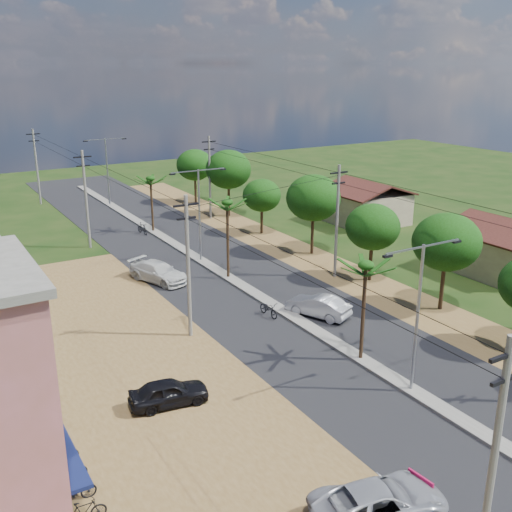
{
  "coord_description": "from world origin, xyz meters",
  "views": [
    {
      "loc": [
        -21.02,
        -19.44,
        16.28
      ],
      "look_at": [
        0.12,
        15.92,
        3.0
      ],
      "focal_mm": 42.0,
      "sensor_mm": 36.0,
      "label": 1
    }
  ],
  "objects": [
    {
      "name": "utility_pole_w_c",
      "position": [
        -7.0,
        34.0,
        4.76
      ],
      "size": [
        1.6,
        0.24,
        9.0
      ],
      "color": "#605E56",
      "rests_on": "ground"
    },
    {
      "name": "utility_pole_e_b",
      "position": [
        7.5,
        16.0,
        4.76
      ],
      "size": [
        1.6,
        0.24,
        9.0
      ],
      "color": "#605E56",
      "rests_on": "ground"
    },
    {
      "name": "moto_rider_west_b",
      "position": [
        -1.2,
        35.81,
        0.57
      ],
      "size": [
        0.76,
        1.96,
        1.15
      ],
      "primitive_type": "imported",
      "rotation": [
        0.0,
        0.0,
        0.12
      ],
      "color": "black",
      "rests_on": "ground"
    },
    {
      "name": "streetlight_mid",
      "position": [
        0.0,
        25.0,
        4.79
      ],
      "size": [
        5.1,
        0.18,
        8.0
      ],
      "color": "gray",
      "rests_on": "ground"
    },
    {
      "name": "utility_pole_w_a",
      "position": [
        -7.0,
        -10.0,
        4.76
      ],
      "size": [
        1.6,
        0.24,
        9.0
      ],
      "color": "#605E56",
      "rests_on": "ground"
    },
    {
      "name": "roadside_sign",
      "position": [
        -5.5,
        -6.0,
        0.5
      ],
      "size": [
        0.19,
        1.21,
        1.01
      ],
      "rotation": [
        0.0,
        0.0,
        0.09
      ],
      "color": "#A50F40",
      "rests_on": "ground"
    },
    {
      "name": "median",
      "position": [
        0.0,
        18.0,
        0.09
      ],
      "size": [
        1.0,
        90.0,
        0.18
      ],
      "primitive_type": "cube",
      "color": "#605E56",
      "rests_on": "ground"
    },
    {
      "name": "utility_pole_w_d",
      "position": [
        -7.0,
        55.0,
        4.76
      ],
      "size": [
        1.6,
        0.24,
        9.0
      ],
      "color": "#605E56",
      "rests_on": "ground"
    },
    {
      "name": "utility_pole_w_b",
      "position": [
        -7.0,
        12.0,
        4.76
      ],
      "size": [
        1.6,
        0.24,
        9.0
      ],
      "color": "#605E56",
      "rests_on": "ground"
    },
    {
      "name": "tree_east_h",
      "position": [
        9.5,
        46.0,
        4.64
      ],
      "size": [
        4.4,
        4.4,
        6.52
      ],
      "color": "black",
      "rests_on": "ground"
    },
    {
      "name": "palm_median_far",
      "position": [
        0.0,
        36.0,
        5.26
      ],
      "size": [
        2.0,
        2.0,
        5.85
      ],
      "color": "black",
      "rests_on": "ground"
    },
    {
      "name": "dirt_lot_west",
      "position": [
        -15.0,
        8.0,
        0.02
      ],
      "size": [
        18.0,
        46.0,
        0.04
      ],
      "primitive_type": "cube",
      "color": "brown",
      "rests_on": "ground"
    },
    {
      "name": "tree_east_f",
      "position": [
        9.2,
        30.0,
        3.89
      ],
      "size": [
        3.8,
        3.8,
        5.52
      ],
      "color": "black",
      "rests_on": "ground"
    },
    {
      "name": "palm_median_near",
      "position": [
        0.0,
        4.0,
        5.54
      ],
      "size": [
        2.0,
        2.0,
        6.15
      ],
      "color": "black",
      "rests_on": "ground"
    },
    {
      "name": "tree_east_c",
      "position": [
        9.7,
        7.0,
        4.86
      ],
      "size": [
        4.6,
        4.6,
        6.83
      ],
      "color": "black",
      "rests_on": "ground"
    },
    {
      "name": "car_parked_dark",
      "position": [
        -11.3,
        5.27,
        0.67
      ],
      "size": [
        4.14,
        2.15,
        1.35
      ],
      "primitive_type": "imported",
      "rotation": [
        0.0,
        0.0,
        1.43
      ],
      "color": "black",
      "rests_on": "ground"
    },
    {
      "name": "car_white_far",
      "position": [
        -5.0,
        22.19,
        0.76
      ],
      "size": [
        3.88,
        5.64,
        1.52
      ],
      "primitive_type": "imported",
      "rotation": [
        0.0,
        0.0,
        0.37
      ],
      "color": "#B9B9B5",
      "rests_on": "ground"
    },
    {
      "name": "palm_median_mid",
      "position": [
        0.0,
        20.0,
        5.9
      ],
      "size": [
        2.0,
        2.0,
        6.55
      ],
      "color": "black",
      "rests_on": "ground"
    },
    {
      "name": "car_parked_silver",
      "position": [
        -7.68,
        -6.08,
        0.73
      ],
      "size": [
        5.65,
        3.48,
        1.46
      ],
      "primitive_type": "imported",
      "rotation": [
        0.0,
        0.0,
        1.36
      ],
      "color": "#A3A5AB",
      "rests_on": "ground"
    },
    {
      "name": "car_silver_mid",
      "position": [
        1.65,
        10.34,
        0.73
      ],
      "size": [
        3.16,
        4.65,
        1.45
      ],
      "primitive_type": "imported",
      "rotation": [
        0.0,
        0.0,
        3.55
      ],
      "color": "#A3A5AB",
      "rests_on": "ground"
    },
    {
      "name": "tree_east_g",
      "position": [
        9.8,
        38.0,
        5.24
      ],
      "size": [
        5.0,
        5.0,
        7.38
      ],
      "color": "black",
      "rests_on": "ground"
    },
    {
      "name": "streetlight_far",
      "position": [
        0.0,
        50.0,
        4.79
      ],
      "size": [
        5.1,
        0.18,
        8.0
      ],
      "color": "gray",
      "rests_on": "ground"
    },
    {
      "name": "utility_pole_e_c",
      "position": [
        7.5,
        38.0,
        4.76
      ],
      "size": [
        1.6,
        0.24,
        9.0
      ],
      "color": "#605E56",
      "rests_on": "ground"
    },
    {
      "name": "road",
      "position": [
        0.0,
        15.0,
        0.02
      ],
      "size": [
        12.0,
        110.0,
        0.04
      ],
      "primitive_type": "cube",
      "color": "black",
      "rests_on": "ground"
    },
    {
      "name": "moto_rider_west_a",
      "position": [
        -1.2,
        12.05,
        0.51
      ],
      "size": [
        0.77,
        1.97,
        1.02
      ],
      "primitive_type": "imported",
      "rotation": [
        0.0,
        0.0,
        0.05
      ],
      "color": "black",
      "rests_on": "ground"
    },
    {
      "name": "dirt_shoulder_east",
      "position": [
        8.5,
        15.0,
        0.01
      ],
      "size": [
        5.0,
        90.0,
        0.03
      ],
      "primitive_type": "cube",
      "color": "brown",
      "rests_on": "ground"
    },
    {
      "name": "tree_east_d",
      "position": [
        9.4,
        14.0,
        4.34
      ],
      "size": [
        4.2,
        4.2,
        6.13
      ],
      "color": "black",
      "rests_on": "ground"
    },
    {
      "name": "streetlight_near",
      "position": [
        0.0,
        0.0,
        4.79
      ],
      "size": [
        5.1,
        0.18,
        8.0
      ],
      "color": "gray",
      "rests_on": "ground"
    },
    {
      "name": "house_east_near",
      "position": [
        20.0,
        10.0,
        2.39
      ],
      "size": [
        7.6,
        7.5,
        4.6
      ],
      "color": "gray",
      "rests_on": "ground"
    },
    {
      "name": "ground",
      "position": [
        0.0,
        0.0,
        0.0
      ],
      "size": [
        160.0,
        160.0,
        0.0
      ],
      "primitive_type": "plane",
      "color": "black",
      "rests_on": "ground"
    },
    {
      "name": "tree_east_e",
      "position": [
        9.6,
        22.0,
        5.09
      ],
      "size": [
        4.8,
        4.8,
        7.14
      ],
      "color": "black",
      "rests_on": "ground"
    },
    {
      "name": "house_east_far",
      "position": [
        21.0,
        28.0,
        2.39
      ],
      "size": [
        7.6,
        7.5,
        4.6
      ],
      "color": "gray",
      "rests_on": "ground"
    }
  ]
}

